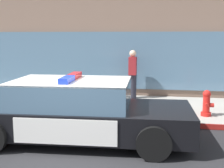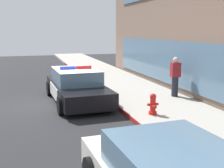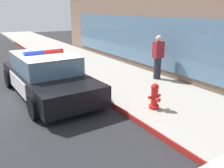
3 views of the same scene
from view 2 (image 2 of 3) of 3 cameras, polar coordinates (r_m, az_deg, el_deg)
name	(u,v)px [view 2 (image 2 of 3)]	position (r m, az deg, el deg)	size (l,w,h in m)	color
ground	(55,104)	(12.11, -11.23, -3.86)	(48.00, 48.00, 0.00)	#262628
sidewalk	(143,96)	(13.03, 6.24, -2.36)	(48.00, 3.37, 0.15)	#A39E93
curb_red_paint	(107,98)	(12.48, -1.00, -2.87)	(28.80, 0.04, 0.14)	maroon
police_cruiser	(77,86)	(12.18, -6.99, -0.38)	(5.01, 2.29, 1.49)	black
fire_hydrant	(153,104)	(9.91, 8.10, -3.99)	(0.34, 0.39, 0.73)	red
pedestrian_on_sidewalk	(175,77)	(12.71, 12.40, 1.43)	(0.28, 0.40, 1.71)	#23232D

